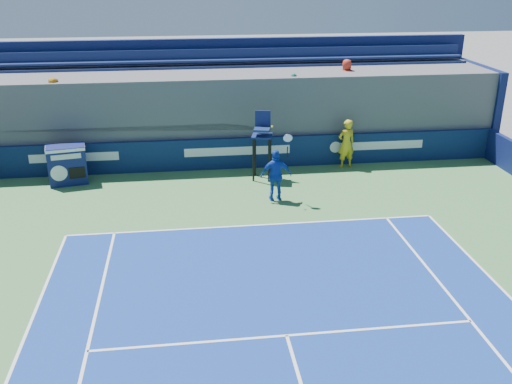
{
  "coord_description": "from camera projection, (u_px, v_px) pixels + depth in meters",
  "views": [
    {
      "loc": [
        -1.92,
        -3.46,
        7.34
      ],
      "look_at": [
        0.0,
        11.5,
        1.25
      ],
      "focal_mm": 40.0,
      "sensor_mm": 36.0,
      "label": 1
    }
  ],
  "objects": [
    {
      "name": "back_hoarding",
      "position": [
        237.0,
        153.0,
        21.66
      ],
      "size": [
        20.4,
        0.21,
        1.2
      ],
      "color": "#0C1B44",
      "rests_on": "ground"
    },
    {
      "name": "ball_person",
      "position": [
        346.0,
        144.0,
        21.62
      ],
      "size": [
        0.77,
        0.59,
        1.88
      ],
      "primitive_type": "imported",
      "rotation": [
        0.0,
        0.0,
        3.37
      ],
      "color": "gold",
      "rests_on": "apron"
    },
    {
      "name": "umpire_chair",
      "position": [
        262.0,
        138.0,
        20.25
      ],
      "size": [
        0.85,
        0.85,
        2.48
      ],
      "color": "black",
      "rests_on": "ground"
    },
    {
      "name": "tennis_player",
      "position": [
        276.0,
        175.0,
        18.59
      ],
      "size": [
        1.03,
        0.46,
        2.57
      ],
      "color": "#153DB1",
      "rests_on": "apron"
    },
    {
      "name": "match_clock",
      "position": [
        67.0,
        164.0,
        20.07
      ],
      "size": [
        1.43,
        0.95,
        1.4
      ],
      "color": "#101750",
      "rests_on": "ground"
    },
    {
      "name": "stadium_seating",
      "position": [
        232.0,
        109.0,
        23.08
      ],
      "size": [
        21.0,
        4.05,
        4.4
      ],
      "color": "#4B4B50",
      "rests_on": "ground"
    }
  ]
}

